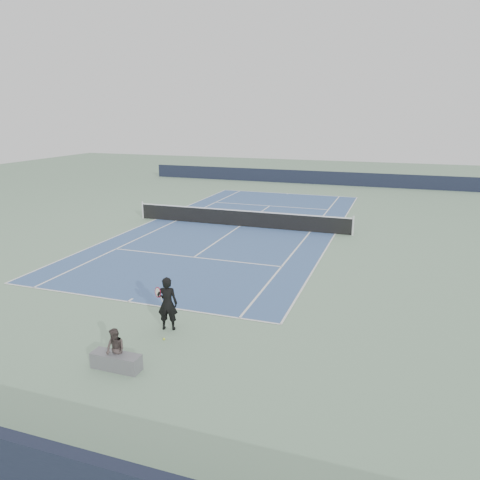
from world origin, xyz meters
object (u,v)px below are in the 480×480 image
(tennis_net, at_px, (240,218))
(tennis_player, at_px, (167,303))
(tennis_ball, at_px, (164,339))
(spectator_bench, at_px, (116,355))

(tennis_net, bearing_deg, tennis_player, -80.12)
(tennis_ball, xyz_separation_m, spectator_bench, (-0.40, -1.80, 0.35))
(tennis_net, xyz_separation_m, tennis_ball, (2.53, -13.99, -0.47))
(tennis_net, xyz_separation_m, tennis_player, (2.32, -13.30, 0.34))
(tennis_ball, bearing_deg, tennis_player, 107.19)
(tennis_net, relative_size, tennis_player, 7.68)
(tennis_net, relative_size, spectator_bench, 9.31)
(tennis_net, xyz_separation_m, spectator_bench, (2.13, -15.79, -0.12))
(spectator_bench, bearing_deg, tennis_net, 97.68)
(tennis_net, height_order, tennis_ball, tennis_net)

